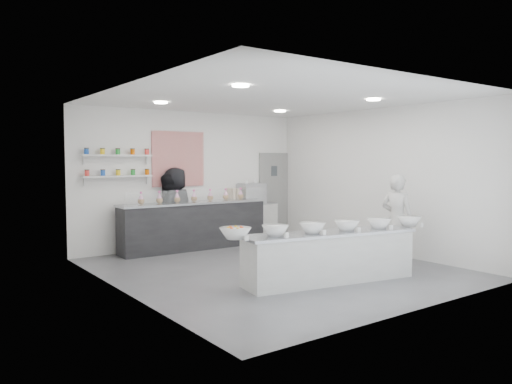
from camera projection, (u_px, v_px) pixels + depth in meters
floor at (274, 269)px, 8.86m from camera, size 6.00×6.00×0.00m
ceiling at (275, 98)px, 8.66m from camera, size 6.00×6.00×0.00m
back_wall at (192, 179)px, 11.18m from camera, size 5.50×0.00×5.50m
left_wall at (124, 190)px, 7.15m from camera, size 0.00×6.00×6.00m
right_wall at (378, 181)px, 10.38m from camera, size 0.00×6.00×6.00m
back_door at (274, 195)px, 12.54m from camera, size 0.88×0.04×2.10m
pattern_panel at (178, 159)px, 10.93m from camera, size 1.25×0.03×1.20m
jar_shelf_lower at (118, 176)px, 10.07m from camera, size 1.45×0.22×0.04m
jar_shelf_upper at (118, 155)px, 10.04m from camera, size 1.45×0.22×0.04m
preserve_jars at (118, 162)px, 10.04m from camera, size 1.45×0.10×0.56m
downlight_0 at (241, 86)px, 7.04m from camera, size 0.24×0.24×0.02m
downlight_1 at (373, 100)px, 8.68m from camera, size 0.24×0.24×0.02m
downlight_2 at (161, 103)px, 9.14m from camera, size 0.24×0.24×0.02m
downlight_3 at (280, 111)px, 10.78m from camera, size 0.24×0.24×0.02m
prep_counter at (330, 257)px, 7.90m from camera, size 3.00×1.19×0.80m
back_bar at (194, 225)px, 10.77m from camera, size 3.34×0.67×1.03m
sneeze_guard at (200, 196)px, 10.49m from camera, size 3.28×0.08×0.28m
espresso_ledge at (254, 222)px, 11.99m from camera, size 1.20×0.38×0.89m
espresso_machine at (251, 194)px, 11.90m from camera, size 0.61×0.42×0.47m
cup_stacks at (235, 196)px, 11.62m from camera, size 0.28×0.24×0.38m
prep_bowls at (330, 227)px, 7.87m from camera, size 3.69×1.17×0.16m
label_cards at (359, 233)px, 7.52m from camera, size 3.31×0.04×0.07m
cookie_bags at (194, 196)px, 10.73m from camera, size 2.54×0.19×0.26m
woman_prep at (397, 219)px, 9.20m from camera, size 0.53×0.69×1.67m
staff_left at (167, 212)px, 10.65m from camera, size 0.95×0.84×1.63m
staff_right at (175, 208)px, 10.76m from camera, size 0.93×0.66×1.77m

